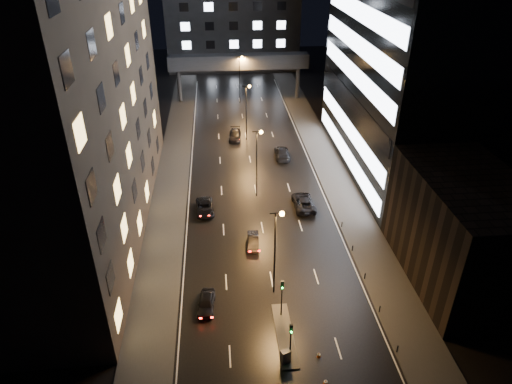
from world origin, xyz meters
TOP-DOWN VIEW (x-y plane):
  - ground at (0.00, 40.00)m, footprint 160.00×160.00m
  - sidewalk_left at (-12.50, 35.00)m, footprint 5.00×110.00m
  - sidewalk_right at (12.50, 35.00)m, footprint 5.00×110.00m
  - building_left at (-22.50, 24.00)m, footprint 15.00×48.00m
  - building_right_low at (20.00, 9.00)m, footprint 10.00×18.00m
  - building_right_glass at (25.00, 36.00)m, footprint 20.00×36.00m
  - building_far at (0.00, 98.00)m, footprint 34.00×14.00m
  - skybridge at (0.00, 70.00)m, footprint 30.00×3.00m
  - median_island at (0.30, 2.00)m, footprint 1.60×8.00m
  - traffic_signal_near at (0.30, 4.49)m, footprint 0.28×0.34m
  - traffic_signal_far at (0.30, -1.01)m, footprint 0.28×0.34m
  - bollard_row at (10.20, 6.50)m, footprint 0.12×25.12m
  - streetlight_near at (0.16, 8.00)m, footprint 1.45×0.50m
  - streetlight_mid_a at (0.16, 28.00)m, footprint 1.45×0.50m
  - streetlight_mid_b at (0.16, 48.00)m, footprint 1.45×0.50m
  - streetlight_far at (0.16, 68.00)m, footprint 1.45×0.50m
  - car_away_a at (-7.12, 6.29)m, footprint 2.00×4.12m
  - car_away_b at (-1.50, 16.33)m, footprint 1.59×3.93m
  - car_away_c at (-7.38, 24.42)m, footprint 2.66×5.18m
  - car_away_d at (-2.06, 48.53)m, footprint 2.50×5.36m
  - car_toward_a at (6.17, 24.45)m, footprint 2.75×5.80m
  - car_toward_b at (5.39, 40.24)m, footprint 2.54×5.76m
  - utility_cabinet at (-0.10, -1.16)m, footprint 0.97×0.79m
  - cone_a at (3.00, -3.61)m, footprint 0.53×0.53m
  - cone_b at (3.00, -0.81)m, footprint 0.43×0.43m

SIDE VIEW (x-z plane):
  - ground at x=0.00m, z-range 0.00..0.00m
  - sidewalk_left at x=-12.50m, z-range 0.00..0.15m
  - sidewalk_right at x=12.50m, z-range 0.00..0.15m
  - median_island at x=0.30m, z-range 0.00..0.15m
  - cone_a at x=3.00m, z-range 0.00..0.45m
  - cone_b at x=3.00m, z-range 0.00..0.56m
  - bollard_row at x=10.20m, z-range 0.00..0.90m
  - car_away_b at x=-1.50m, z-range 0.00..1.27m
  - car_away_a at x=-7.12m, z-range 0.00..1.36m
  - car_away_c at x=-7.38m, z-range 0.00..1.40m
  - car_away_d at x=-2.06m, z-range 0.00..1.51m
  - car_toward_a at x=6.17m, z-range 0.00..1.60m
  - car_toward_b at x=5.39m, z-range 0.00..1.65m
  - utility_cabinet at x=-0.10m, z-range 0.15..1.53m
  - traffic_signal_near at x=0.30m, z-range 0.89..5.29m
  - traffic_signal_far at x=0.30m, z-range 0.89..5.29m
  - building_right_low at x=20.00m, z-range 0.00..12.00m
  - streetlight_near at x=0.16m, z-range 1.42..11.57m
  - streetlight_mid_a at x=0.16m, z-range 1.42..11.57m
  - streetlight_mid_b at x=0.16m, z-range 1.42..11.57m
  - streetlight_far at x=0.16m, z-range 1.42..11.57m
  - skybridge at x=0.00m, z-range 3.34..13.34m
  - building_far at x=0.00m, z-range 0.00..25.00m
  - building_left at x=-22.50m, z-range 0.00..40.00m
  - building_right_glass at x=25.00m, z-range 0.00..45.00m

